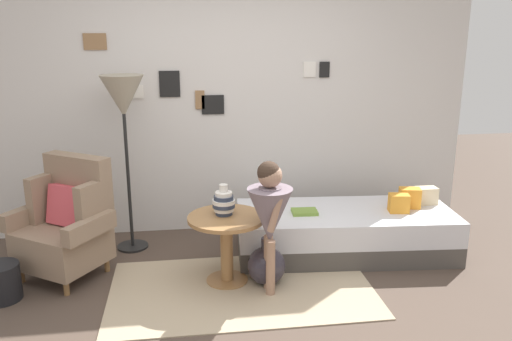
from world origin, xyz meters
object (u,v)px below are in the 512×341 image
(floor_lamp, at_px, (123,103))
(magazine_basket, at_px, (1,282))
(person_child, at_px, (270,211))
(vase_striped, at_px, (224,202))
(daybed, at_px, (345,232))
(side_table, at_px, (227,235))
(demijohn_near, at_px, (266,265))
(armchair, at_px, (67,223))
(book_on_daybed, at_px, (304,212))

(floor_lamp, height_order, magazine_basket, floor_lamp)
(floor_lamp, bearing_deg, person_child, -42.10)
(vase_striped, bearing_deg, person_child, -39.03)
(floor_lamp, height_order, person_child, floor_lamp)
(daybed, bearing_deg, side_table, -159.40)
(daybed, relative_size, side_table, 3.24)
(demijohn_near, bearing_deg, person_child, -89.82)
(floor_lamp, bearing_deg, demijohn_near, -37.93)
(armchair, relative_size, book_on_daybed, 4.41)
(person_child, xyz_separation_m, demijohn_near, (-0.00, 0.14, -0.50))
(daybed, xyz_separation_m, magazine_basket, (-2.78, -0.46, -0.06))
(floor_lamp, bearing_deg, daybed, -11.35)
(side_table, height_order, person_child, person_child)
(demijohn_near, bearing_deg, armchair, 165.57)
(side_table, bearing_deg, vase_striped, 106.92)
(armchair, xyz_separation_m, demijohn_near, (1.57, -0.40, -0.28))
(demijohn_near, bearing_deg, book_on_daybed, 48.61)
(armchair, relative_size, side_table, 1.61)
(book_on_daybed, bearing_deg, person_child, -124.16)
(demijohn_near, xyz_separation_m, magazine_basket, (-1.99, 0.02, -0.02))
(person_child, bearing_deg, floor_lamp, 137.90)
(side_table, distance_m, floor_lamp, 1.47)
(side_table, bearing_deg, book_on_daybed, 28.63)
(daybed, xyz_separation_m, floor_lamp, (-1.90, 0.38, 1.14))
(side_table, distance_m, vase_striped, 0.26)
(armchair, xyz_separation_m, floor_lamp, (0.45, 0.46, 0.90))
(vase_striped, bearing_deg, daybed, 18.26)
(daybed, distance_m, floor_lamp, 2.25)
(vase_striped, xyz_separation_m, magazine_basket, (-1.67, -0.10, -0.51))
(daybed, xyz_separation_m, vase_striped, (-1.11, -0.37, 0.45))
(person_child, relative_size, book_on_daybed, 4.72)
(demijohn_near, relative_size, magazine_basket, 1.38)
(vase_striped, xyz_separation_m, floor_lamp, (-0.79, 0.75, 0.69))
(armchair, xyz_separation_m, vase_striped, (1.25, -0.28, 0.21))
(side_table, xyz_separation_m, magazine_basket, (-1.69, -0.05, -0.26))
(armchair, relative_size, floor_lamp, 0.61)
(vase_striped, distance_m, person_child, 0.41)
(armchair, distance_m, book_on_daybed, 1.98)
(floor_lamp, bearing_deg, magazine_basket, -136.21)
(side_table, relative_size, person_child, 0.58)
(armchair, height_order, floor_lamp, floor_lamp)
(floor_lamp, relative_size, person_child, 1.52)
(armchair, height_order, vase_striped, armchair)
(side_table, relative_size, demijohn_near, 1.56)
(daybed, distance_m, vase_striped, 1.25)
(armchair, xyz_separation_m, book_on_daybed, (1.98, 0.06, -0.02))
(person_child, height_order, magazine_basket, person_child)
(side_table, height_order, book_on_daybed, side_table)
(floor_lamp, relative_size, book_on_daybed, 7.17)
(floor_lamp, bearing_deg, book_on_daybed, -14.79)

